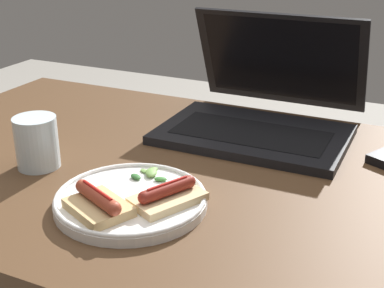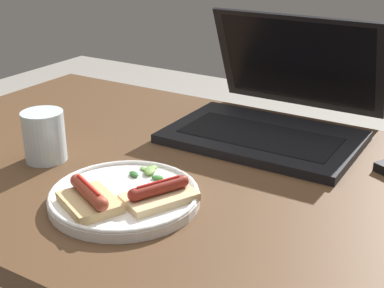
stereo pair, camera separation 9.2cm
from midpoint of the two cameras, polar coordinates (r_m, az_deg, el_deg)
name	(u,v)px [view 1 (the left image)]	position (r m, az deg, el deg)	size (l,w,h in m)	color
desk	(164,203)	(1.03, -5.54, -6.32)	(1.19, 0.76, 0.77)	#4C331E
laptop	(261,112)	(1.13, 5.11, 3.43)	(0.38, 0.35, 0.24)	black
plate	(131,200)	(0.85, -9.64, -5.96)	(0.24, 0.24, 0.02)	white
sausage_toast_left	(98,204)	(0.81, -13.21, -6.29)	(0.12, 0.11, 0.04)	tan
sausage_toast_middle	(168,195)	(0.82, -5.84, -5.56)	(0.11, 0.13, 0.04)	#D6B784
salad_pile	(150,173)	(0.91, -7.42, -3.20)	(0.07, 0.06, 0.01)	#387A33
drinking_glass	(37,142)	(1.01, -18.76, 0.11)	(0.08, 0.08, 0.09)	silver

